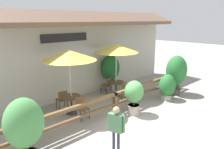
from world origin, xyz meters
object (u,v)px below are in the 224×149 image
at_px(chair_near_streetside, 82,107).
at_px(chair_near_wallside, 62,99).
at_px(potted_plant_corner_fern, 167,86).
at_px(pedestrian, 116,124).
at_px(potted_plant_small_flowering, 24,125).
at_px(dining_table_middle, 116,85).
at_px(potted_plant_tall_tropical, 134,94).
at_px(potted_plant_entrance_palm, 111,69).
at_px(chair_middle_streetside, 126,90).
at_px(potted_plant_broad_leaf, 176,71).
at_px(chair_middle_wallside, 107,85).
at_px(patio_umbrella_near, 69,55).
at_px(dining_table_near, 71,100).
at_px(patio_umbrella_middle, 116,48).

xyz_separation_m(chair_near_streetside, chair_near_wallside, (-0.06, 1.31, 0.00)).
distance_m(potted_plant_corner_fern, pedestrian, 5.21).
bearing_deg(potted_plant_small_flowering, pedestrian, -38.00).
distance_m(dining_table_middle, potted_plant_small_flowering, 5.88).
distance_m(dining_table_middle, potted_plant_tall_tropical, 2.32).
relative_size(chair_near_wallside, potted_plant_entrance_palm, 0.43).
xyz_separation_m(dining_table_middle, potted_plant_entrance_palm, (0.54, 0.94, 0.60)).
height_order(chair_near_wallside, potted_plant_tall_tropical, potted_plant_tall_tropical).
bearing_deg(chair_middle_streetside, potted_plant_broad_leaf, -42.55).
distance_m(dining_table_middle, chair_middle_streetside, 0.66).
bearing_deg(chair_middle_wallside, potted_plant_small_flowering, 15.05).
height_order(dining_table_middle, pedestrian, pedestrian).
bearing_deg(chair_near_wallside, potted_plant_entrance_palm, -159.25).
relative_size(patio_umbrella_near, chair_middle_streetside, 3.16).
bearing_deg(chair_middle_wallside, chair_near_streetside, 17.77).
height_order(dining_table_near, patio_umbrella_middle, patio_umbrella_middle).
distance_m(dining_table_middle, chair_middle_wallside, 0.66).
xyz_separation_m(dining_table_middle, chair_middle_wallside, (-0.03, 0.64, -0.13)).
height_order(potted_plant_entrance_palm, pedestrian, potted_plant_entrance_palm).
xyz_separation_m(patio_umbrella_near, pedestrian, (-0.74, -3.31, -1.50)).
bearing_deg(potted_plant_broad_leaf, dining_table_near, 161.63).
xyz_separation_m(patio_umbrella_middle, potted_plant_small_flowering, (-5.52, -1.98, -1.37)).
bearing_deg(potted_plant_corner_fern, chair_middle_wallside, 118.34).
xyz_separation_m(potted_plant_broad_leaf, pedestrian, (-6.01, -1.56, -0.26)).
height_order(chair_near_streetside, potted_plant_tall_tropical, potted_plant_tall_tropical).
bearing_deg(potted_plant_corner_fern, potted_plant_tall_tropical, 179.46).
xyz_separation_m(patio_umbrella_middle, potted_plant_corner_fern, (1.44, -2.07, -1.79)).
bearing_deg(potted_plant_broad_leaf, potted_plant_entrance_palm, 123.42).
bearing_deg(chair_near_wallside, potted_plant_tall_tropical, 138.44).
xyz_separation_m(chair_middle_wallside, potted_plant_corner_fern, (1.47, -2.72, 0.19)).
height_order(chair_middle_wallside, potted_plant_corner_fern, potted_plant_corner_fern).
relative_size(chair_near_wallside, potted_plant_corner_fern, 0.68).
bearing_deg(chair_middle_wallside, chair_middle_streetside, 82.11).
xyz_separation_m(patio_umbrella_middle, potted_plant_entrance_palm, (0.54, 0.94, -1.26)).
bearing_deg(potted_plant_broad_leaf, chair_middle_wallside, 133.71).
height_order(chair_middle_streetside, chair_middle_wallside, same).
xyz_separation_m(potted_plant_broad_leaf, potted_plant_corner_fern, (-1.01, -0.13, -0.55)).
relative_size(dining_table_middle, potted_plant_corner_fern, 0.64).
bearing_deg(potted_plant_tall_tropical, patio_umbrella_near, 133.85).
bearing_deg(chair_middle_streetside, chair_middle_wallside, 78.38).
distance_m(patio_umbrella_near, chair_middle_streetside, 3.51).
bearing_deg(chair_middle_streetside, potted_plant_small_flowering, 179.29).
bearing_deg(pedestrian, potted_plant_broad_leaf, -94.16).
bearing_deg(potted_plant_small_flowering, patio_umbrella_middle, 19.75).
bearing_deg(potted_plant_broad_leaf, dining_table_middle, 141.50).
bearing_deg(potted_plant_small_flowering, potted_plant_corner_fern, -0.77).
height_order(patio_umbrella_near, potted_plant_broad_leaf, patio_umbrella_near).
height_order(potted_plant_broad_leaf, potted_plant_corner_fern, potted_plant_broad_leaf).
height_order(chair_near_wallside, dining_table_middle, chair_near_wallside).
height_order(dining_table_near, dining_table_middle, same).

